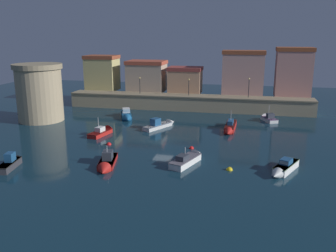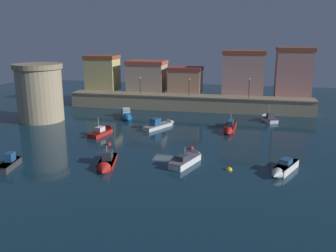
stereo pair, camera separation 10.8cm
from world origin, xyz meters
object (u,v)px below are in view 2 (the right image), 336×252
(fortress_tower, at_px, (40,92))
(quay_lamp_0, at_px, (140,83))
(quay_lamp_2, at_px, (249,85))
(mooring_buoy_2, at_px, (191,149))
(quay_lamp_1, at_px, (189,84))
(moored_boat_6, at_px, (161,124))
(moored_boat_7, at_px, (268,118))
(moored_boat_1, at_px, (11,162))
(mooring_buoy_0, at_px, (229,170))
(moored_boat_4, at_px, (127,115))
(moored_boat_5, at_px, (284,168))
(moored_boat_8, at_px, (189,159))
(mooring_buoy_1, at_px, (109,145))
(moored_boat_0, at_px, (106,163))
(moored_boat_2, at_px, (103,131))
(moored_boat_3, at_px, (230,127))

(fortress_tower, xyz_separation_m, quay_lamp_0, (13.16, 13.71, 0.20))
(quay_lamp_2, height_order, mooring_buoy_2, quay_lamp_2)
(quay_lamp_1, height_order, moored_boat_6, quay_lamp_1)
(moored_boat_6, height_order, moored_boat_7, moored_boat_7)
(quay_lamp_0, xyz_separation_m, moored_boat_1, (-4.56, -34.28, -4.44))
(quay_lamp_0, height_order, mooring_buoy_0, quay_lamp_0)
(quay_lamp_1, distance_m, moored_boat_6, 14.79)
(moored_boat_4, height_order, mooring_buoy_2, moored_boat_4)
(fortress_tower, bearing_deg, quay_lamp_0, 46.16)
(moored_boat_5, bearing_deg, moored_boat_8, -70.27)
(moored_boat_5, bearing_deg, moored_boat_6, -107.73)
(fortress_tower, xyz_separation_m, moored_boat_7, (37.07, 7.78, -4.34))
(quay_lamp_0, relative_size, mooring_buoy_1, 4.87)
(quay_lamp_0, relative_size, mooring_buoy_0, 4.68)
(moored_boat_0, xyz_separation_m, moored_boat_1, (-10.15, -2.17, 0.12))
(fortress_tower, relative_size, moored_boat_2, 1.70)
(quay_lamp_1, height_order, moored_boat_0, quay_lamp_1)
(moored_boat_3, bearing_deg, quay_lamp_0, -124.64)
(fortress_tower, height_order, moored_boat_6, fortress_tower)
(moored_boat_8, bearing_deg, mooring_buoy_1, 88.40)
(quay_lamp_2, relative_size, mooring_buoy_0, 5.21)
(moored_boat_3, xyz_separation_m, mooring_buoy_2, (-4.33, -10.02, -0.51))
(moored_boat_1, bearing_deg, moored_boat_5, -91.04)
(fortress_tower, distance_m, moored_boat_6, 21.08)
(quay_lamp_0, xyz_separation_m, quay_lamp_1, (9.57, 0.00, -0.03))
(moored_boat_1, bearing_deg, moored_boat_2, -27.64)
(moored_boat_3, distance_m, mooring_buoy_1, 18.58)
(moored_boat_6, xyz_separation_m, mooring_buoy_0, (11.35, -16.30, -0.46))
(quay_lamp_1, height_order, moored_boat_8, quay_lamp_1)
(moored_boat_2, distance_m, moored_boat_3, 18.81)
(moored_boat_2, relative_size, moored_boat_4, 0.85)
(moored_boat_3, bearing_deg, moored_boat_5, 24.01)
(moored_boat_5, bearing_deg, moored_boat_1, -55.83)
(moored_boat_7, bearing_deg, moored_boat_1, 109.75)
(mooring_buoy_0, bearing_deg, moored_boat_4, 131.42)
(quay_lamp_1, distance_m, mooring_buoy_2, 24.55)
(mooring_buoy_0, distance_m, mooring_buoy_1, 17.03)
(fortress_tower, bearing_deg, quay_lamp_1, 31.09)
(moored_boat_2, bearing_deg, fortress_tower, 77.92)
(mooring_buoy_0, height_order, mooring_buoy_1, mooring_buoy_0)
(moored_boat_4, distance_m, mooring_buoy_0, 28.06)
(moored_boat_6, relative_size, mooring_buoy_1, 10.25)
(moored_boat_2, bearing_deg, moored_boat_3, -60.25)
(quay_lamp_1, relative_size, moored_boat_0, 0.51)
(mooring_buoy_0, bearing_deg, moored_boat_2, 150.17)
(moored_boat_0, height_order, mooring_buoy_0, moored_boat_0)
(moored_boat_4, height_order, moored_boat_5, moored_boat_4)
(quay_lamp_2, xyz_separation_m, moored_boat_5, (3.83, -29.82, -4.67))
(moored_boat_6, bearing_deg, moored_boat_2, 155.00)
(moored_boat_3, relative_size, mooring_buoy_0, 10.96)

